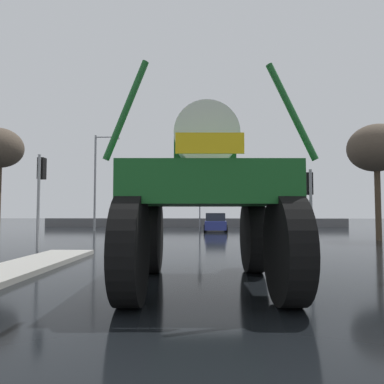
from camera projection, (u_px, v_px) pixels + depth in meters
name	position (u px, v px, depth m)	size (l,w,h in m)	color
ground_plane	(184.00, 242.00, 19.19)	(120.00, 120.00, 0.00)	black
oversize_sprayer	(205.00, 200.00, 7.99)	(3.82, 5.57, 4.38)	black
sedan_ahead	(215.00, 223.00, 29.11)	(1.95, 4.13, 1.52)	navy
traffic_signal_near_left	(41.00, 182.00, 13.62)	(0.24, 0.54, 3.86)	gray
traffic_signal_near_right	(309.00, 193.00, 13.21)	(0.24, 0.54, 3.24)	gray
traffic_signal_far_left	(200.00, 195.00, 28.93)	(0.24, 0.55, 4.15)	gray
streetlight_far_left	(97.00, 177.00, 29.94)	(2.16, 0.24, 8.18)	gray
bare_tree_right	(376.00, 149.00, 20.38)	(3.24, 3.24, 6.73)	#473828
roadside_barrier	(194.00, 223.00, 37.18)	(32.18, 0.24, 0.90)	#59595B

